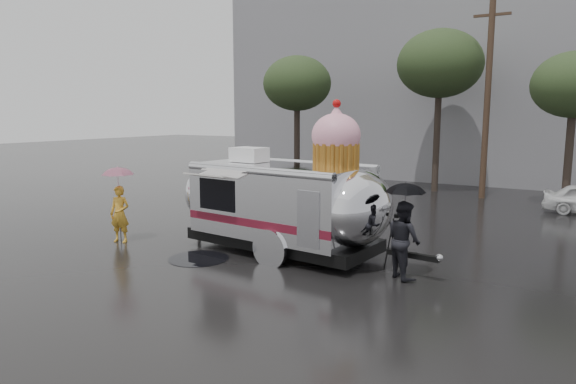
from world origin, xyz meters
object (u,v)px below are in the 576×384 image
Objects in this scene: tripod at (396,237)px; airstream_trailer at (285,199)px; person_right at (404,240)px; person_left at (120,214)px.

airstream_trailer is at bearing 177.48° from tripod.
tripod is (3.26, 0.09, -0.70)m from airstream_trailer.
airstream_trailer reaches higher than tripod.
airstream_trailer reaches higher than person_right.
airstream_trailer is at bearing 31.54° from person_right.
person_left is at bearing -157.23° from airstream_trailer.
person_left is at bearing 46.30° from person_right.
person_right is at bearing -2.27° from airstream_trailer.
airstream_trailer is at bearing 1.04° from person_left.
airstream_trailer is 3.34m from tripod.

